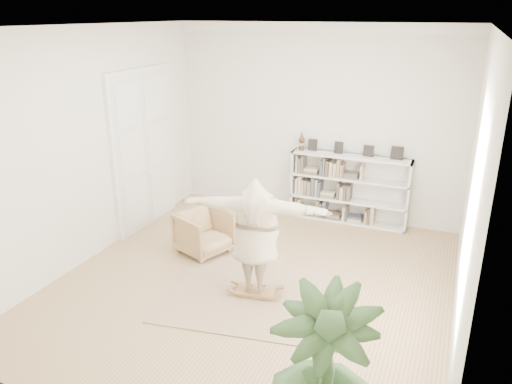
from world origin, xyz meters
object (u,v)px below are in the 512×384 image
at_px(bookshelf, 349,190).
at_px(person, 256,233).
at_px(houseplant, 321,378).
at_px(rocker_board, 256,291).
at_px(armchair, 204,233).

height_order(bookshelf, person, person).
bearing_deg(person, houseplant, 115.81).
bearing_deg(houseplant, rocker_board, 124.66).
bearing_deg(person, rocker_board, 81.14).
xyz_separation_m(armchair, houseplant, (2.85, -3.15, 0.47)).
relative_size(armchair, rocker_board, 1.35).
bearing_deg(armchair, person, -102.80).
bearing_deg(person, bookshelf, -109.31).
distance_m(person, houseplant, 2.72).
bearing_deg(houseplant, bookshelf, 100.23).
height_order(armchair, person, person).
distance_m(armchair, rocker_board, 1.62).
distance_m(rocker_board, houseplant, 2.82).
bearing_deg(armchair, rocker_board, -102.80).
relative_size(rocker_board, houseplant, 0.35).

